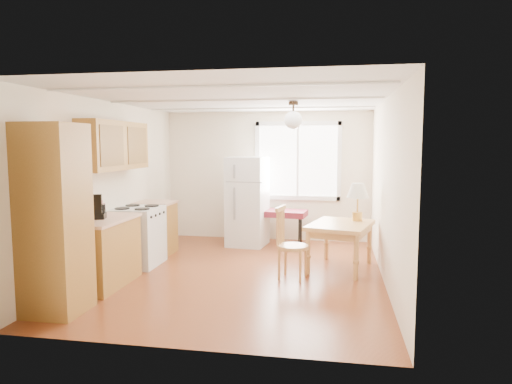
% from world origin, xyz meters
% --- Properties ---
extents(room_shell, '(4.60, 5.60, 2.62)m').
position_xyz_m(room_shell, '(0.00, 0.00, 1.25)').
color(room_shell, '#592612').
rests_on(room_shell, ground).
extents(kitchen_run, '(0.65, 3.40, 2.20)m').
position_xyz_m(kitchen_run, '(-1.72, -0.63, 0.84)').
color(kitchen_run, brown).
rests_on(kitchen_run, ground).
extents(window_unit, '(1.64, 0.05, 1.51)m').
position_xyz_m(window_unit, '(0.60, 2.47, 1.55)').
color(window_unit, white).
rests_on(window_unit, room_shell).
extents(pendant_light, '(0.26, 0.26, 0.40)m').
position_xyz_m(pendant_light, '(0.70, 0.40, 2.24)').
color(pendant_light, black).
rests_on(pendant_light, room_shell).
extents(refrigerator, '(0.74, 0.74, 1.64)m').
position_xyz_m(refrigerator, '(-0.27, 1.87, 0.82)').
color(refrigerator, silver).
rests_on(refrigerator, ground).
extents(bench, '(1.47, 0.69, 0.65)m').
position_xyz_m(bench, '(0.10, 2.02, 0.58)').
color(bench, maroon).
rests_on(bench, ground).
extents(dining_table, '(1.09, 1.28, 0.69)m').
position_xyz_m(dining_table, '(1.41, 0.52, 0.59)').
color(dining_table, '#B78346').
rests_on(dining_table, ground).
extents(chair, '(0.46, 0.45, 1.00)m').
position_xyz_m(chair, '(0.66, -0.09, 0.57)').
color(chair, '#B78346').
rests_on(chair, ground).
extents(table_lamp, '(0.34, 0.34, 0.58)m').
position_xyz_m(table_lamp, '(1.67, 0.80, 1.12)').
color(table_lamp, '#B68B3A').
rests_on(table_lamp, dining_table).
extents(coffee_maker, '(0.22, 0.26, 0.33)m').
position_xyz_m(coffee_maker, '(-1.72, -0.89, 1.02)').
color(coffee_maker, black).
rests_on(coffee_maker, kitchen_run).
extents(kettle, '(0.13, 0.13, 0.24)m').
position_xyz_m(kettle, '(-1.77, -0.73, 1.00)').
color(kettle, red).
rests_on(kettle, kitchen_run).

